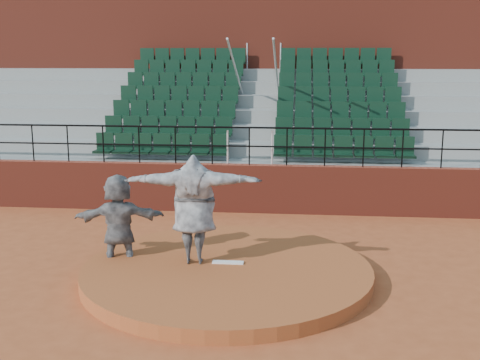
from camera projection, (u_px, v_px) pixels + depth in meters
name	position (u px, v px, depth m)	size (l,w,h in m)	color
ground	(227.00, 278.00, 11.49)	(90.00, 90.00, 0.00)	#A54B25
pitchers_mound	(227.00, 272.00, 11.46)	(5.50, 5.50, 0.25)	#A34D24
pitching_rubber	(228.00, 262.00, 11.58)	(0.60, 0.15, 0.03)	white
boundary_wall	(249.00, 188.00, 16.23)	(24.00, 0.30, 1.30)	maroon
wall_railing	(249.00, 138.00, 15.94)	(24.04, 0.05, 1.03)	black
seating_deck	(259.00, 140.00, 19.61)	(24.00, 5.97, 4.63)	gray
press_box_facade	(266.00, 72.00, 23.04)	(24.00, 3.00, 7.10)	maroon
pitcher	(194.00, 209.00, 11.44)	(2.60, 0.71, 2.11)	black
fielder	(119.00, 221.00, 11.88)	(1.78, 0.57, 1.92)	black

